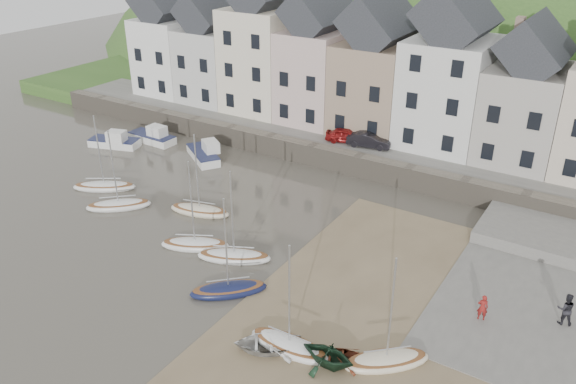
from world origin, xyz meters
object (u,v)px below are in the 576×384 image
Objects in this scene: car_left at (346,135)px; car_right at (369,140)px; rowboat_red at (339,357)px; person_red at (483,307)px; sailboat_0 at (104,186)px; rowboat_white at (267,343)px; person_dark at (566,309)px; rowboat_green at (328,354)px.

car_left is 0.94× the size of car_right.
rowboat_red is 8.49m from person_red.
sailboat_0 is at bearing -19.75° from person_red.
rowboat_white is (21.19, -8.42, 0.15)m from sailboat_0.
sailboat_0 reaches higher than rowboat_white.
person_dark is at bearing -143.05° from car_left.
rowboat_green is at bearing 28.26° from person_dark.
car_left reaches higher than rowboat_white.
car_left is (13.21, 15.63, 1.94)m from sailboat_0.
person_red is at bearing 9.96° from person_dark.
person_dark is 22.86m from car_right.
car_left is at bearing 165.22° from rowboat_white.
car_left is (-16.39, 16.09, 1.32)m from person_red.
sailboat_0 is 2.35× the size of rowboat_green.
rowboat_white is 15.71m from person_dark.
sailboat_0 is at bearing 124.58° from car_right.
rowboat_green is 26.00m from car_left.
sailboat_0 is at bearing -107.66° from rowboat_green.
rowboat_white is 1.28× the size of rowboat_red.
car_right is (2.21, 0.00, 0.02)m from car_left.
rowboat_white is at bearing -79.26° from rowboat_green.
rowboat_red is (0.34, 0.52, -0.44)m from rowboat_green.
person_dark is at bearing 114.59° from rowboat_red.
sailboat_0 reaches higher than rowboat_red.
rowboat_red is (3.44, 1.10, -0.08)m from rowboat_white.
person_red is at bearing -0.88° from sailboat_0.
sailboat_0 reaches higher than rowboat_green.
sailboat_0 reaches higher than car_right.
sailboat_0 is 3.43× the size of person_dark.
car_right is (-8.87, 23.48, 1.45)m from rowboat_green.
person_red is 23.00m from car_left.
rowboat_green is (24.29, -7.85, 0.51)m from sailboat_0.
car_left is 2.21m from car_right.
rowboat_green is 13.03m from person_dark.
rowboat_red is 0.75× the size of car_left.
car_right is (-14.18, 16.09, 1.33)m from person_red.
sailboat_0 is 33.40m from person_dark.
person_dark is at bearing 136.15° from rowboat_green.
rowboat_green is 1.46× the size of person_dark.
person_dark is at bearing 2.59° from sailboat_0.
rowboat_red is 0.70× the size of car_right.
person_dark is 24.63m from car_left.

